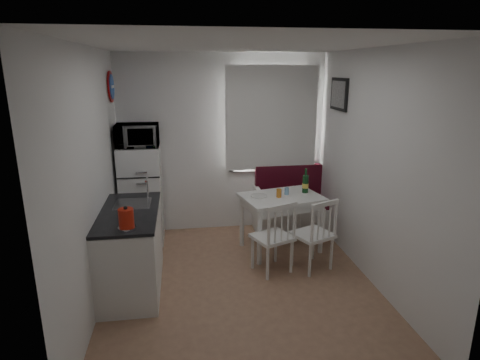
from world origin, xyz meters
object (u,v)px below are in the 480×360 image
(microwave, at_px, (137,135))
(wine_bottle, at_px, (306,181))
(fridge, at_px, (142,195))
(chair_left, at_px, (274,231))
(kettle, at_px, (126,219))
(kitchen_counter, at_px, (132,249))
(dining_table, at_px, (281,202))
(chair_right, at_px, (316,228))
(bench, at_px, (299,209))

(microwave, xyz_separation_m, wine_bottle, (2.20, -0.41, -0.60))
(fridge, bearing_deg, microwave, -90.00)
(chair_left, bearing_deg, kettle, 177.60)
(kettle, bearing_deg, kitchen_counter, 95.28)
(fridge, bearing_deg, kettle, -89.03)
(chair_left, height_order, microwave, microwave)
(dining_table, xyz_separation_m, chair_left, (-0.25, -0.66, -0.12))
(kitchen_counter, bearing_deg, wine_bottle, 19.55)
(chair_right, bearing_deg, dining_table, 86.81)
(microwave, bearing_deg, fridge, 90.00)
(kitchen_counter, bearing_deg, microwave, 89.06)
(kitchen_counter, xyz_separation_m, kettle, (0.05, -0.54, 0.56))
(chair_left, bearing_deg, kitchen_counter, 158.86)
(kitchen_counter, relative_size, dining_table, 1.15)
(kitchen_counter, relative_size, microwave, 2.38)
(kitchen_counter, xyz_separation_m, bench, (2.32, 1.36, -0.13))
(dining_table, bearing_deg, kitchen_counter, -172.80)
(dining_table, relative_size, wine_bottle, 3.44)
(kitchen_counter, height_order, fridge, fridge)
(chair_right, distance_m, microwave, 2.59)
(chair_right, bearing_deg, bench, 57.70)
(kettle, bearing_deg, fridge, 90.97)
(bench, bearing_deg, kettle, -140.21)
(dining_table, distance_m, chair_left, 0.72)
(fridge, height_order, kettle, fridge)
(kitchen_counter, height_order, chair_right, kitchen_counter)
(dining_table, height_order, fridge, fridge)
(chair_right, height_order, fridge, fridge)
(chair_left, relative_size, kettle, 2.38)
(kitchen_counter, height_order, chair_left, kitchen_counter)
(dining_table, xyz_separation_m, chair_right, (0.25, -0.66, -0.11))
(kitchen_counter, relative_size, bench, 0.97)
(chair_right, distance_m, wine_bottle, 0.85)
(chair_left, distance_m, fridge, 2.02)
(chair_left, bearing_deg, chair_right, -22.11)
(kitchen_counter, relative_size, fridge, 0.96)
(bench, relative_size, microwave, 2.44)
(dining_table, relative_size, fridge, 0.84)
(kitchen_counter, height_order, wine_bottle, kitchen_counter)
(kitchen_counter, relative_size, chair_left, 2.42)
(bench, relative_size, chair_left, 2.48)
(dining_table, height_order, chair_left, chair_left)
(dining_table, xyz_separation_m, kettle, (-1.82, -1.22, 0.34))
(chair_left, height_order, kettle, kettle)
(fridge, xyz_separation_m, wine_bottle, (2.20, -0.46, 0.24))
(chair_left, relative_size, chair_right, 0.98)
(chair_right, height_order, wine_bottle, wine_bottle)
(bench, relative_size, chair_right, 2.44)
(fridge, height_order, wine_bottle, fridge)
(bench, relative_size, wine_bottle, 4.06)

